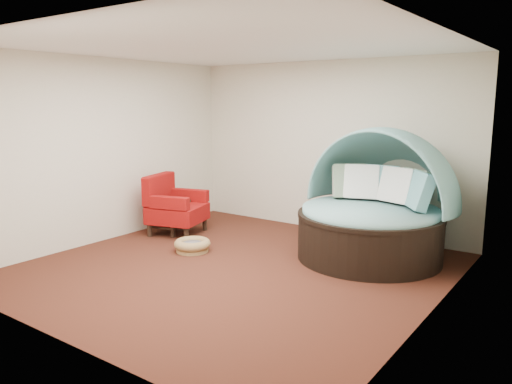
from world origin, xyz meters
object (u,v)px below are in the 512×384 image
Objects in this scene: red_armchair at (174,207)px; side_table at (168,212)px; canopy_daybed at (375,198)px; pet_basket at (192,245)px.

side_table is (-0.10, -0.04, -0.10)m from red_armchair.
canopy_daybed reaches higher than red_armchair.
canopy_daybed is 3.39m from side_table.
red_armchair is at bearing 147.87° from pet_basket.
red_armchair is (-3.17, -0.70, -0.39)m from canopy_daybed.
red_armchair reaches higher than side_table.
canopy_daybed is 2.24× the size of red_armchair.
pet_basket is at bearing -47.89° from red_armchair.
side_table is at bearing 151.89° from pet_basket.
red_armchair is 1.53× the size of side_table.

